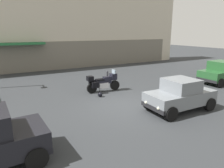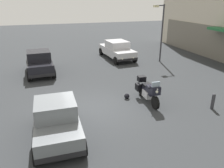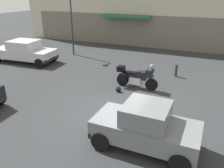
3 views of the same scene
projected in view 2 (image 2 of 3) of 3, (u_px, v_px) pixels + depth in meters
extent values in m
plane|color=#2D3033|center=(92.00, 109.00, 10.42)|extent=(80.00, 80.00, 0.00)
cylinder|color=black|center=(155.00, 103.00, 10.36)|extent=(0.64, 0.16, 0.64)
cylinder|color=black|center=(142.00, 90.00, 11.81)|extent=(0.64, 0.16, 0.64)
cylinder|color=#B7B7BC|center=(156.00, 94.00, 10.23)|extent=(0.33, 0.08, 0.68)
cube|color=#B7B7BC|center=(148.00, 94.00, 11.09)|extent=(0.61, 0.42, 0.36)
cube|color=black|center=(148.00, 90.00, 11.00)|extent=(1.11, 0.32, 0.28)
cube|color=black|center=(151.00, 89.00, 10.67)|extent=(0.53, 0.36, 0.24)
cube|color=black|center=(147.00, 86.00, 11.13)|extent=(0.57, 0.32, 0.12)
cube|color=black|center=(155.00, 90.00, 10.25)|extent=(0.37, 0.45, 0.40)
cube|color=#8C9EAD|center=(156.00, 85.00, 10.11)|extent=(0.09, 0.40, 0.28)
sphere|color=#EAEACC|center=(157.00, 92.00, 10.09)|extent=(0.14, 0.14, 0.14)
cylinder|color=black|center=(154.00, 88.00, 10.29)|extent=(0.06, 0.62, 0.04)
cylinder|color=#B7B7BC|center=(146.00, 91.00, 11.72)|extent=(0.55, 0.11, 0.09)
cube|color=black|center=(148.00, 86.00, 11.68)|extent=(0.41, 0.21, 0.36)
cube|color=black|center=(138.00, 87.00, 11.54)|extent=(0.41, 0.21, 0.36)
cube|color=black|center=(142.00, 79.00, 11.67)|extent=(0.37, 0.41, 0.28)
cylinder|color=black|center=(149.00, 97.00, 11.37)|extent=(0.03, 0.13, 0.29)
sphere|color=black|center=(127.00, 96.00, 11.51)|extent=(0.28, 0.28, 0.28)
cube|color=silver|center=(117.00, 51.00, 19.20)|extent=(4.61, 2.08, 0.64)
cube|color=silver|center=(117.00, 44.00, 18.93)|extent=(2.01, 1.75, 0.60)
cube|color=#8C9EAD|center=(121.00, 46.00, 18.15)|extent=(0.17, 1.50, 0.51)
cube|color=#8C9EAD|center=(113.00, 43.00, 19.71)|extent=(0.17, 1.50, 0.48)
cube|color=black|center=(128.00, 60.00, 17.38)|extent=(0.25, 1.76, 0.20)
cube|color=black|center=(108.00, 49.00, 21.18)|extent=(0.25, 1.76, 0.20)
cylinder|color=black|center=(135.00, 59.00, 18.06)|extent=(0.65, 0.27, 0.64)
cylinder|color=black|center=(116.00, 61.00, 17.47)|extent=(0.65, 0.27, 0.64)
cylinder|color=black|center=(117.00, 50.00, 21.16)|extent=(0.65, 0.27, 0.64)
cylinder|color=black|center=(101.00, 51.00, 20.58)|extent=(0.65, 0.27, 0.64)
sphere|color=silver|center=(133.00, 58.00, 17.46)|extent=(0.14, 0.14, 0.14)
sphere|color=silver|center=(122.00, 59.00, 17.13)|extent=(0.14, 0.14, 0.14)
cube|color=slate|center=(57.00, 123.00, 8.07)|extent=(3.43, 1.62, 0.64)
cube|color=slate|center=(55.00, 108.00, 7.85)|extent=(1.43, 1.46, 0.60)
cube|color=#8C9EAD|center=(54.00, 101.00, 8.42)|extent=(0.08, 1.33, 0.51)
cube|color=#8C9EAD|center=(57.00, 117.00, 7.27)|extent=(0.08, 1.33, 0.48)
cube|color=black|center=(55.00, 108.00, 9.62)|extent=(0.15, 1.56, 0.20)
cube|color=black|center=(61.00, 157.00, 6.68)|extent=(0.15, 1.56, 0.20)
cylinder|color=black|center=(38.00, 117.00, 9.10)|extent=(0.64, 0.23, 0.64)
cylinder|color=black|center=(73.00, 112.00, 9.50)|extent=(0.64, 0.23, 0.64)
cylinder|color=black|center=(37.00, 155.00, 6.87)|extent=(0.64, 0.23, 0.64)
cylinder|color=black|center=(83.00, 147.00, 7.27)|extent=(0.64, 0.23, 0.64)
sphere|color=silver|center=(45.00, 107.00, 9.51)|extent=(0.14, 0.14, 0.14)
sphere|color=silver|center=(65.00, 104.00, 9.74)|extent=(0.14, 0.14, 0.14)
cube|color=black|center=(40.00, 64.00, 15.30)|extent=(3.87, 1.81, 0.68)
cube|color=black|center=(39.00, 55.00, 14.93)|extent=(1.67, 1.58, 0.64)
cube|color=#8C9EAD|center=(38.00, 53.00, 15.58)|extent=(0.12, 1.40, 0.54)
cube|color=#8C9EAD|center=(39.00, 58.00, 14.28)|extent=(0.12, 1.40, 0.51)
cube|color=black|center=(39.00, 61.00, 17.00)|extent=(0.19, 1.64, 0.20)
cube|color=black|center=(42.00, 75.00, 13.78)|extent=(0.19, 1.64, 0.20)
cylinder|color=black|center=(28.00, 65.00, 16.43)|extent=(0.65, 0.25, 0.64)
cylinder|color=black|center=(50.00, 63.00, 16.94)|extent=(0.65, 0.25, 0.64)
cylinder|color=black|center=(29.00, 76.00, 13.91)|extent=(0.65, 0.25, 0.64)
cylinder|color=black|center=(54.00, 74.00, 14.42)|extent=(0.65, 0.25, 0.64)
sphere|color=silver|center=(32.00, 60.00, 16.85)|extent=(0.14, 0.14, 0.14)
sphere|color=silver|center=(44.00, 59.00, 17.15)|extent=(0.14, 0.14, 0.14)
cylinder|color=#2D2D33|center=(162.00, 34.00, 17.62)|extent=(0.12, 0.12, 4.58)
cylinder|color=#2D2D33|center=(160.00, 5.00, 16.73)|extent=(0.08, 0.70, 0.08)
cube|color=beige|center=(156.00, 6.00, 16.64)|extent=(0.28, 0.36, 0.16)
cylinder|color=#333338|center=(213.00, 102.00, 10.36)|extent=(0.16, 0.16, 0.71)
sphere|color=#333338|center=(214.00, 95.00, 10.24)|extent=(0.16, 0.16, 0.16)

